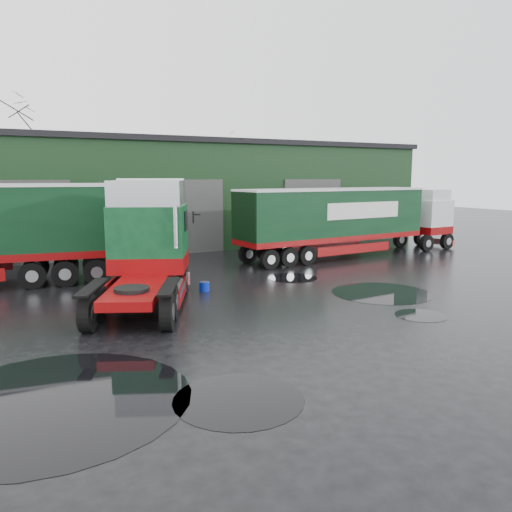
{
  "coord_description": "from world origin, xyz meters",
  "views": [
    {
      "loc": [
        -6.94,
        -11.9,
        4.13
      ],
      "look_at": [
        -0.04,
        1.78,
        1.7
      ],
      "focal_mm": 35.0,
      "sensor_mm": 36.0,
      "label": 1
    }
  ],
  "objects": [
    {
      "name": "ground",
      "position": [
        0.0,
        0.0,
        0.0
      ],
      "size": [
        100.0,
        100.0,
        0.0
      ],
      "primitive_type": "plane",
      "color": "black"
    },
    {
      "name": "puddle_1",
      "position": [
        3.53,
        5.49,
        0.0
      ],
      "size": [
        2.03,
        2.03,
        0.01
      ],
      "primitive_type": "cylinder",
      "color": "black",
      "rests_on": "ground"
    },
    {
      "name": "puddle_0",
      "position": [
        -3.26,
        -3.88,
        0.0
      ],
      "size": [
        2.49,
        2.49,
        0.01
      ],
      "primitive_type": "cylinder",
      "color": "black",
      "rests_on": "ground"
    },
    {
      "name": "hero_tractor",
      "position": [
        -3.25,
        3.39,
        2.03
      ],
      "size": [
        5.17,
        7.11,
        4.07
      ],
      "primitive_type": null,
      "rotation": [
        0.0,
        0.0,
        -0.41
      ],
      "color": "#0E4521",
      "rests_on": "ground"
    },
    {
      "name": "puddle_3",
      "position": [
        4.06,
        -1.13,
        0.0
      ],
      "size": [
        1.53,
        1.53,
        0.01
      ],
      "primitive_type": "cylinder",
      "color": "black",
      "rests_on": "ground"
    },
    {
      "name": "wash_bucket",
      "position": [
        -0.6,
        4.87,
        0.17
      ],
      "size": [
        0.44,
        0.44,
        0.34
      ],
      "primitive_type": "cylinder",
      "rotation": [
        0.0,
        0.0,
        0.22
      ],
      "color": "#081FB0",
      "rests_on": "ground"
    },
    {
      "name": "tree_back_a",
      "position": [
        -6.0,
        30.0,
        4.75
      ],
      "size": [
        4.4,
        4.4,
        9.5
      ],
      "primitive_type": null,
      "color": "black",
      "rests_on": "ground"
    },
    {
      "name": "puddle_2",
      "position": [
        -6.38,
        -2.4,
        0.0
      ],
      "size": [
        5.13,
        5.13,
        0.01
      ],
      "primitive_type": "cylinder",
      "color": "black",
      "rests_on": "ground"
    },
    {
      "name": "puddle_4",
      "position": [
        5.01,
        1.73,
        0.0
      ],
      "size": [
        3.57,
        3.57,
        0.01
      ],
      "primitive_type": "cylinder",
      "color": "black",
      "rests_on": "ground"
    },
    {
      "name": "lorry_right",
      "position": [
        8.0,
        9.0,
        1.8
      ],
      "size": [
        13.86,
        3.55,
        3.6
      ],
      "primitive_type": null,
      "rotation": [
        0.0,
        0.0,
        -1.48
      ],
      "color": "silver",
      "rests_on": "ground"
    },
    {
      "name": "warehouse",
      "position": [
        2.0,
        20.0,
        3.16
      ],
      "size": [
        32.4,
        12.4,
        6.3
      ],
      "color": "black",
      "rests_on": "ground"
    },
    {
      "name": "tree_back_b",
      "position": [
        10.0,
        30.0,
        3.75
      ],
      "size": [
        4.4,
        4.4,
        7.5
      ],
      "primitive_type": null,
      "color": "black",
      "rests_on": "ground"
    }
  ]
}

